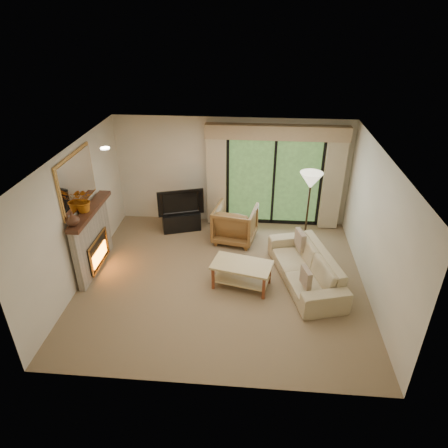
# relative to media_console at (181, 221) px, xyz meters

# --- Properties ---
(floor) EXTENTS (5.50, 5.50, 0.00)m
(floor) POSITION_rel_media_console_xyz_m (1.17, -1.95, -0.22)
(floor) COLOR #7E6649
(floor) RESTS_ON ground
(ceiling) EXTENTS (5.50, 5.50, 0.00)m
(ceiling) POSITION_rel_media_console_xyz_m (1.17, -1.95, 2.38)
(ceiling) COLOR white
(ceiling) RESTS_ON ground
(wall_back) EXTENTS (5.00, 0.00, 5.00)m
(wall_back) POSITION_rel_media_console_xyz_m (1.17, 0.55, 1.08)
(wall_back) COLOR beige
(wall_back) RESTS_ON ground
(wall_front) EXTENTS (5.00, 0.00, 5.00)m
(wall_front) POSITION_rel_media_console_xyz_m (1.17, -4.45, 1.08)
(wall_front) COLOR beige
(wall_front) RESTS_ON ground
(wall_left) EXTENTS (0.00, 5.00, 5.00)m
(wall_left) POSITION_rel_media_console_xyz_m (-1.58, -1.95, 1.08)
(wall_left) COLOR beige
(wall_left) RESTS_ON ground
(wall_right) EXTENTS (0.00, 5.00, 5.00)m
(wall_right) POSITION_rel_media_console_xyz_m (3.92, -1.95, 1.08)
(wall_right) COLOR beige
(wall_right) RESTS_ON ground
(fireplace) EXTENTS (0.24, 1.70, 1.37)m
(fireplace) POSITION_rel_media_console_xyz_m (-1.46, -1.75, 0.46)
(fireplace) COLOR gray
(fireplace) RESTS_ON floor
(mirror) EXTENTS (0.07, 1.45, 1.02)m
(mirror) POSITION_rel_media_console_xyz_m (-1.54, -1.75, 1.73)
(mirror) COLOR tan
(mirror) RESTS_ON wall_left
(sliding_door) EXTENTS (2.26, 0.10, 2.16)m
(sliding_door) POSITION_rel_media_console_xyz_m (2.17, 0.50, 0.88)
(sliding_door) COLOR black
(sliding_door) RESTS_ON floor
(curtain_left) EXTENTS (0.45, 0.18, 2.35)m
(curtain_left) POSITION_rel_media_console_xyz_m (0.82, 0.39, 0.98)
(curtain_left) COLOR tan
(curtain_left) RESTS_ON floor
(curtain_right) EXTENTS (0.45, 0.18, 2.35)m
(curtain_right) POSITION_rel_media_console_xyz_m (3.52, 0.39, 0.98)
(curtain_right) COLOR tan
(curtain_right) RESTS_ON floor
(cornice) EXTENTS (3.20, 0.24, 0.32)m
(cornice) POSITION_rel_media_console_xyz_m (2.17, 0.41, 2.10)
(cornice) COLOR #9F805D
(cornice) RESTS_ON wall_back
(media_console) EXTENTS (0.98, 0.66, 0.45)m
(media_console) POSITION_rel_media_console_xyz_m (0.00, 0.00, 0.00)
(media_console) COLOR black
(media_console) RESTS_ON floor
(tv) EXTENTS (1.07, 0.47, 0.62)m
(tv) POSITION_rel_media_console_xyz_m (0.00, -0.00, 0.53)
(tv) COLOR black
(tv) RESTS_ON media_console
(armchair) EXTENTS (1.05, 1.07, 0.84)m
(armchair) POSITION_rel_media_console_xyz_m (1.32, -0.39, 0.20)
(armchair) COLOR brown
(armchair) RESTS_ON floor
(sofa) EXTENTS (1.43, 2.38, 0.65)m
(sofa) POSITION_rel_media_console_xyz_m (2.78, -1.84, 0.10)
(sofa) COLOR tan
(sofa) RESTS_ON floor
(pillow_near) EXTENTS (0.18, 0.37, 0.35)m
(pillow_near) POSITION_rel_media_console_xyz_m (2.71, -2.48, 0.32)
(pillow_near) COLOR brown
(pillow_near) RESTS_ON sofa
(pillow_far) EXTENTS (0.20, 0.40, 0.39)m
(pillow_far) POSITION_rel_media_console_xyz_m (2.71, -1.20, 0.32)
(pillow_far) COLOR brown
(pillow_far) RESTS_ON sofa
(coffee_table) EXTENTS (1.23, 0.85, 0.50)m
(coffee_table) POSITION_rel_media_console_xyz_m (1.55, -2.10, 0.03)
(coffee_table) COLOR tan
(coffee_table) RESTS_ON floor
(floor_lamp) EXTENTS (0.60, 0.60, 1.78)m
(floor_lamp) POSITION_rel_media_console_xyz_m (2.88, -0.57, 0.67)
(floor_lamp) COLOR beige
(floor_lamp) RESTS_ON floor
(vase) EXTENTS (0.31, 0.31, 0.26)m
(vase) POSITION_rel_media_console_xyz_m (-1.44, -2.40, 1.28)
(vase) COLOR #402316
(vase) RESTS_ON fireplace
(branches) EXTENTS (0.48, 0.43, 0.47)m
(branches) POSITION_rel_media_console_xyz_m (-1.44, -1.86, 1.38)
(branches) COLOR #9B4E0D
(branches) RESTS_ON fireplace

